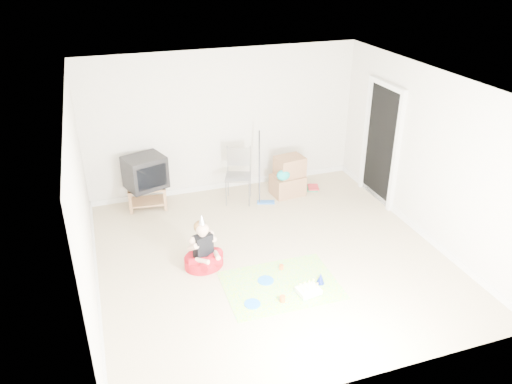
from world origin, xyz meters
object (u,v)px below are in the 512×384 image
object	(u,v)px
crt_tv	(145,172)
folding_chair	(238,177)
cardboard_boxes	(288,177)
tv_stand	(148,195)
seated_woman	(204,255)
birthday_cake	(308,291)

from	to	relation	value
crt_tv	folding_chair	size ratio (longest dim) A/B	0.65
cardboard_boxes	tv_stand	bearing A→B (deg)	173.41
seated_woman	birthday_cake	world-z (taller)	seated_woman
crt_tv	cardboard_boxes	xyz separation A→B (m)	(2.53, -0.29, -0.34)
crt_tv	cardboard_boxes	size ratio (longest dim) A/B	0.89
cardboard_boxes	crt_tv	bearing A→B (deg)	173.41
tv_stand	cardboard_boxes	size ratio (longest dim) A/B	0.96
tv_stand	cardboard_boxes	world-z (taller)	cardboard_boxes
birthday_cake	folding_chair	bearing A→B (deg)	92.18
folding_chair	tv_stand	bearing A→B (deg)	170.04
seated_woman	birthday_cake	size ratio (longest dim) A/B	2.61
cardboard_boxes	birthday_cake	xyz separation A→B (m)	(-0.84, -2.84, -0.31)
folding_chair	seated_woman	distance (m)	2.08
tv_stand	folding_chair	distance (m)	1.62
folding_chair	birthday_cake	distance (m)	2.89
folding_chair	birthday_cake	bearing A→B (deg)	-87.82
tv_stand	birthday_cake	distance (m)	3.56
crt_tv	birthday_cake	world-z (taller)	crt_tv
tv_stand	crt_tv	size ratio (longest dim) A/B	1.07
tv_stand	birthday_cake	bearing A→B (deg)	-61.69
folding_chair	seated_woman	size ratio (longest dim) A/B	1.18
cardboard_boxes	seated_woman	distance (m)	2.67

